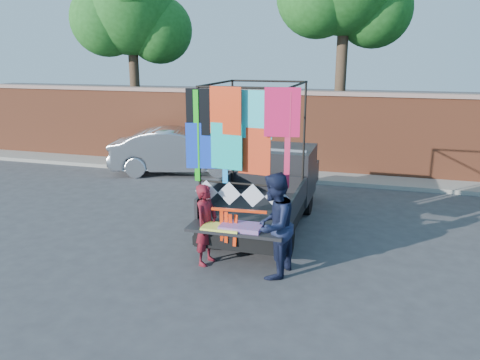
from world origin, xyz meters
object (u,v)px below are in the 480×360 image
(sedan, at_px, (180,151))
(man, at_px, (274,226))
(pickup_truck, at_px, (271,185))
(woman, at_px, (206,225))

(sedan, relative_size, man, 2.38)
(pickup_truck, height_order, woman, pickup_truck)
(pickup_truck, height_order, sedan, pickup_truck)
(pickup_truck, bearing_deg, sedan, 137.55)
(pickup_truck, distance_m, woman, 2.74)
(sedan, height_order, man, man)
(pickup_truck, distance_m, man, 2.90)
(pickup_truck, xyz_separation_m, man, (0.67, -2.81, 0.11))
(man, bearing_deg, pickup_truck, -156.64)
(sedan, bearing_deg, pickup_truck, -148.71)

